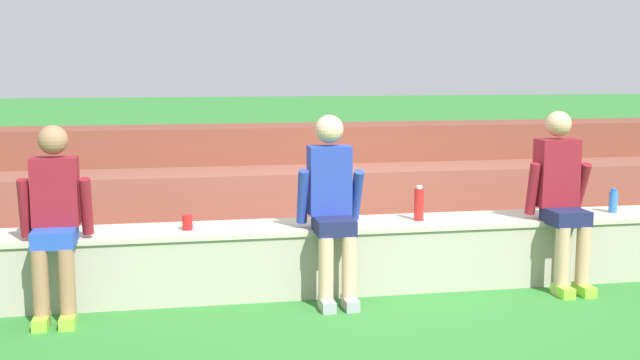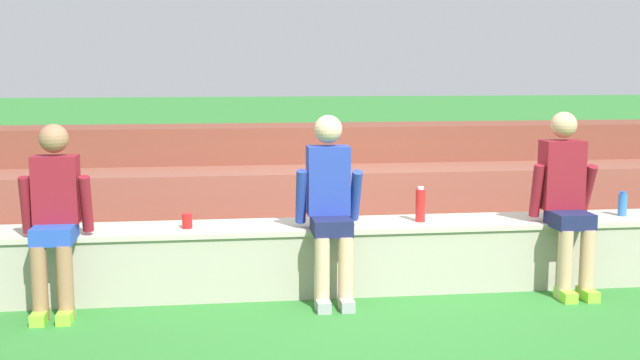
% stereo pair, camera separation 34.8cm
% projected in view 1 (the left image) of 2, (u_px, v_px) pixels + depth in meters
% --- Properties ---
extents(ground_plane, '(80.00, 80.00, 0.00)m').
position_uv_depth(ground_plane, '(378.00, 296.00, 6.04)').
color(ground_plane, '#2D752D').
extents(stone_seating_wall, '(7.37, 0.55, 0.54)m').
position_uv_depth(stone_seating_wall, '(370.00, 253.00, 6.25)').
color(stone_seating_wall, '#A8A08E').
rests_on(stone_seating_wall, ground).
extents(brick_bleachers, '(9.50, 2.27, 1.13)m').
position_uv_depth(brick_bleachers, '(325.00, 196.00, 8.03)').
color(brick_bleachers, brown).
rests_on(brick_bleachers, ground).
extents(person_far_left, '(0.50, 0.53, 1.35)m').
position_uv_depth(person_far_left, '(55.00, 216.00, 5.45)').
color(person_far_left, '#996B4C').
rests_on(person_far_left, ground).
extents(person_left_of_center, '(0.50, 0.57, 1.40)m').
position_uv_depth(person_left_of_center, '(332.00, 203.00, 5.85)').
color(person_left_of_center, '#DBAD89').
rests_on(person_left_of_center, ground).
extents(person_center, '(0.50, 0.57, 1.41)m').
position_uv_depth(person_center, '(561.00, 195.00, 6.20)').
color(person_center, tan).
rests_on(person_center, ground).
extents(water_bottle_center_gap, '(0.08, 0.08, 0.28)m').
position_uv_depth(water_bottle_center_gap, '(419.00, 204.00, 6.24)').
color(water_bottle_center_gap, red).
rests_on(water_bottle_center_gap, stone_seating_wall).
extents(water_bottle_near_left, '(0.07, 0.07, 0.20)m').
position_uv_depth(water_bottle_near_left, '(613.00, 201.00, 6.58)').
color(water_bottle_near_left, blue).
rests_on(water_bottle_near_left, stone_seating_wall).
extents(plastic_cup_middle, '(0.08, 0.08, 0.11)m').
position_uv_depth(plastic_cup_middle, '(188.00, 223.00, 5.89)').
color(plastic_cup_middle, red).
rests_on(plastic_cup_middle, stone_seating_wall).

